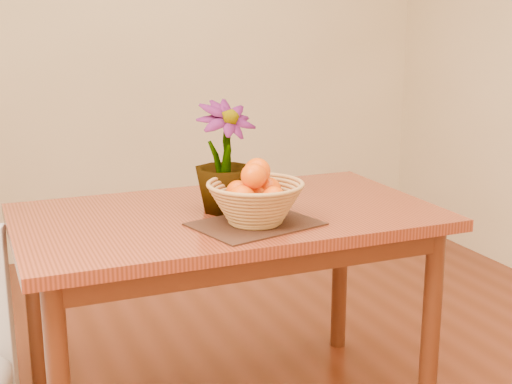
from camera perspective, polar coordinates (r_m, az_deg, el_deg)
name	(u,v)px	position (r m, az deg, el deg)	size (l,w,h in m)	color
wall_back	(107,23)	(4.20, -11.86, 13.10)	(4.00, 0.02, 2.70)	#FBE7BF
table	(228,236)	(2.43, -2.25, -3.56)	(1.40, 0.80, 0.75)	maroon
placemat	(255,224)	(2.25, -0.05, -2.58)	(0.37, 0.28, 0.01)	#3B2015
wicker_basket	(255,204)	(2.23, -0.05, -0.99)	(0.31, 0.31, 0.13)	tan
orange_pile	(255,188)	(2.22, -0.04, 0.30)	(0.20, 0.19, 0.15)	#F35803
potted_plant	(225,157)	(2.37, -2.53, 2.81)	(0.21, 0.21, 0.37)	#1D4D16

